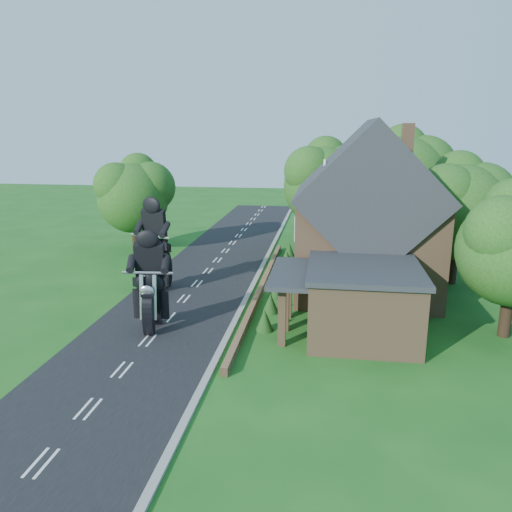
# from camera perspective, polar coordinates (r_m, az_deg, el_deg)

# --- Properties ---
(ground) EXTENTS (120.00, 120.00, 0.00)m
(ground) POSITION_cam_1_polar(r_m,az_deg,el_deg) (26.99, -10.05, -6.93)
(ground) COLOR #185116
(ground) RESTS_ON ground
(road) EXTENTS (7.00, 80.00, 0.02)m
(road) POSITION_cam_1_polar(r_m,az_deg,el_deg) (26.98, -10.05, -6.91)
(road) COLOR black
(road) RESTS_ON ground
(kerb) EXTENTS (0.30, 80.00, 0.12)m
(kerb) POSITION_cam_1_polar(r_m,az_deg,el_deg) (26.09, -2.36, -7.34)
(kerb) COLOR gray
(kerb) RESTS_ON ground
(garden_wall) EXTENTS (0.30, 22.00, 0.40)m
(garden_wall) POSITION_cam_1_polar(r_m,az_deg,el_deg) (30.58, 0.57, -3.74)
(garden_wall) COLOR #876445
(garden_wall) RESTS_ON ground
(house) EXTENTS (9.54, 8.64, 10.24)m
(house) POSITION_cam_1_polar(r_m,az_deg,el_deg) (30.37, 12.53, 3.85)
(house) COLOR #876445
(house) RESTS_ON ground
(annex) EXTENTS (7.05, 5.94, 3.44)m
(annex) POSITION_cam_1_polar(r_m,az_deg,el_deg) (24.39, 11.81, -4.93)
(annex) COLOR #876445
(annex) RESTS_ON ground
(tree_house_right) EXTENTS (6.51, 6.00, 8.40)m
(tree_house_right) POSITION_cam_1_polar(r_m,az_deg,el_deg) (33.81, 22.81, 5.57)
(tree_house_right) COLOR black
(tree_house_right) RESTS_ON ground
(tree_behind_house) EXTENTS (7.81, 7.20, 10.08)m
(tree_behind_house) POSITION_cam_1_polar(r_m,az_deg,el_deg) (40.55, 16.97, 8.82)
(tree_behind_house) COLOR black
(tree_behind_house) RESTS_ON ground
(tree_behind_left) EXTENTS (6.94, 6.40, 9.16)m
(tree_behind_left) POSITION_cam_1_polar(r_m,az_deg,el_deg) (41.13, 8.31, 8.66)
(tree_behind_left) COLOR black
(tree_behind_left) RESTS_ON ground
(tree_far_road) EXTENTS (6.08, 5.60, 7.84)m
(tree_far_road) POSITION_cam_1_polar(r_m,az_deg,el_deg) (41.09, -13.36, 7.17)
(tree_far_road) COLOR black
(tree_far_road) RESTS_ON ground
(shrub_a) EXTENTS (0.90, 0.90, 1.10)m
(shrub_a) POSITION_cam_1_polar(r_m,az_deg,el_deg) (24.74, 0.99, -7.34)
(shrub_a) COLOR #143912
(shrub_a) RESTS_ON ground
(shrub_b) EXTENTS (0.90, 0.90, 1.10)m
(shrub_b) POSITION_cam_1_polar(r_m,az_deg,el_deg) (27.07, 1.67, -5.40)
(shrub_b) COLOR #143912
(shrub_b) RESTS_ON ground
(shrub_c) EXTENTS (0.90, 0.90, 1.10)m
(shrub_c) POSITION_cam_1_polar(r_m,az_deg,el_deg) (29.42, 2.24, -3.77)
(shrub_c) COLOR #143912
(shrub_c) RESTS_ON ground
(shrub_d) EXTENTS (0.90, 0.90, 1.10)m
(shrub_d) POSITION_cam_1_polar(r_m,az_deg,el_deg) (34.18, 3.14, -1.19)
(shrub_d) COLOR #143912
(shrub_d) RESTS_ON ground
(shrub_e) EXTENTS (0.90, 0.90, 1.10)m
(shrub_e) POSITION_cam_1_polar(r_m,az_deg,el_deg) (36.59, 3.50, -0.16)
(shrub_e) COLOR #143912
(shrub_e) RESTS_ON ground
(shrub_f) EXTENTS (0.90, 0.90, 1.10)m
(shrub_f) POSITION_cam_1_polar(r_m,az_deg,el_deg) (39.01, 3.81, 0.75)
(shrub_f) COLOR #143912
(shrub_f) RESTS_ON ground
(motorcycle_lead) EXTENTS (0.56, 1.67, 1.53)m
(motorcycle_lead) POSITION_cam_1_polar(r_m,az_deg,el_deg) (25.23, -11.73, -6.69)
(motorcycle_lead) COLOR black
(motorcycle_lead) RESTS_ON ground
(motorcycle_follow) EXTENTS (1.01, 1.93, 1.74)m
(motorcycle_follow) POSITION_cam_1_polar(r_m,az_deg,el_deg) (31.21, -11.23, -2.36)
(motorcycle_follow) COLOR black
(motorcycle_follow) RESTS_ON ground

